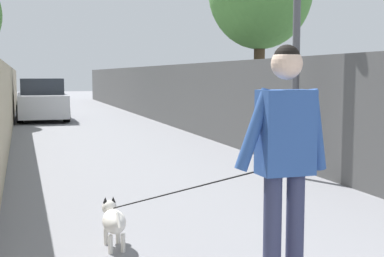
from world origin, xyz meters
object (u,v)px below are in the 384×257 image
object	(u,v)px
dog	(114,220)
lamp_post	(297,10)
car_near	(42,101)
person_skateboarder	(285,151)

from	to	relation	value
dog	lamp_post	bearing A→B (deg)	-52.53
dog	car_near	distance (m)	15.36
car_near	person_skateboarder	bearing A→B (deg)	-176.47
person_skateboarder	dog	distance (m)	2.12
lamp_post	person_skateboarder	distance (m)	5.19
lamp_post	car_near	xyz separation A→B (m)	(12.75, 3.51, -1.99)
person_skateboarder	car_near	bearing A→B (deg)	3.53
person_skateboarder	car_near	world-z (taller)	person_skateboarder
dog	car_near	bearing A→B (deg)	0.42
lamp_post	person_skateboarder	size ratio (longest dim) A/B	2.16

